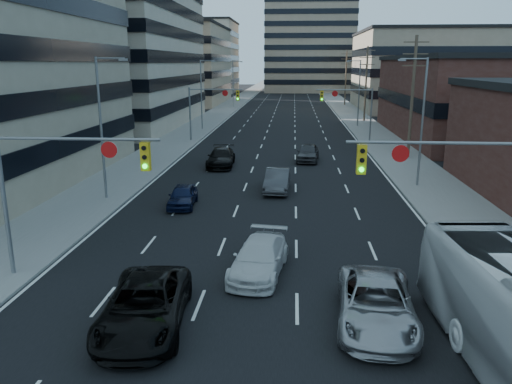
{
  "coord_description": "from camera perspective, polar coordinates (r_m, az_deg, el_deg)",
  "views": [
    {
      "loc": [
        1.53,
        -10.5,
        8.64
      ],
      "look_at": [
        -0.3,
        14.23,
        2.2
      ],
      "focal_mm": 35.0,
      "sensor_mm": 36.0,
      "label": 1
    }
  ],
  "objects": [
    {
      "name": "sidewalk_right",
      "position": [
        141.11,
        8.44,
        10.92
      ],
      "size": [
        5.0,
        300.0,
        0.15
      ],
      "primitive_type": "cube",
      "color": "slate",
      "rests_on": "ground"
    },
    {
      "name": "streetlight_left_mid",
      "position": [
        66.66,
        -6.14,
        11.39
      ],
      "size": [
        2.03,
        0.22,
        9.0
      ],
      "color": "slate",
      "rests_on": "ground"
    },
    {
      "name": "sedan_blue",
      "position": [
        31.15,
        -8.38,
        -0.44
      ],
      "size": [
        1.79,
        3.98,
        1.33
      ],
      "primitive_type": "imported",
      "rotation": [
        0.0,
        0.0,
        0.06
      ],
      "color": "black",
      "rests_on": "ground"
    },
    {
      "name": "streetlight_right_near",
      "position": [
        36.75,
        18.29,
        8.23
      ],
      "size": [
        2.03,
        0.22,
        9.0
      ],
      "color": "slate",
      "rests_on": "ground"
    },
    {
      "name": "bg_block_right",
      "position": [
        143.79,
        16.92,
        12.89
      ],
      "size": [
        22.0,
        22.0,
        12.0
      ],
      "primitive_type": "cube",
      "color": "gray",
      "rests_on": "ground"
    },
    {
      "name": "black_pickup",
      "position": [
        17.43,
        -12.6,
        -12.58
      ],
      "size": [
        3.12,
        5.89,
        1.58
      ],
      "primitive_type": "imported",
      "rotation": [
        0.0,
        0.0,
        0.09
      ],
      "color": "black",
      "rests_on": "ground"
    },
    {
      "name": "signal_near_left",
      "position": [
        21.01,
        -21.2,
        1.72
      ],
      "size": [
        6.59,
        0.33,
        6.0
      ],
      "color": "slate",
      "rests_on": "ground"
    },
    {
      "name": "storefront_right_mid",
      "position": [
        64.67,
        24.94,
        9.56
      ],
      "size": [
        20.0,
        30.0,
        9.0
      ],
      "primitive_type": "cube",
      "color": "#472119",
      "rests_on": "ground"
    },
    {
      "name": "bg_block_left",
      "position": [
        153.37,
        -7.1,
        14.95
      ],
      "size": [
        24.0,
        24.0,
        20.0
      ],
      "primitive_type": "cube",
      "color": "#ADA089",
      "rests_on": "ground"
    },
    {
      "name": "utility_pole_distant",
      "position": [
        107.07,
        10.22,
        12.8
      ],
      "size": [
        2.2,
        0.28,
        11.0
      ],
      "color": "#4C3D2D",
      "rests_on": "ground"
    },
    {
      "name": "road_surface",
      "position": [
        140.77,
        3.68,
        11.01
      ],
      "size": [
        18.0,
        300.0,
        0.02
      ],
      "primitive_type": "cube",
      "color": "black",
      "rests_on": "ground"
    },
    {
      "name": "sedan_grey_right",
      "position": [
        45.37,
        5.94,
        4.52
      ],
      "size": [
        2.28,
        4.8,
        1.58
      ],
      "primitive_type": "imported",
      "rotation": [
        0.0,
        0.0,
        -0.09
      ],
      "color": "#313133",
      "rests_on": "ground"
    },
    {
      "name": "sedan_black_far",
      "position": [
        42.87,
        -4.02,
        3.95
      ],
      "size": [
        2.38,
        5.44,
        1.55
      ],
      "primitive_type": "imported",
      "rotation": [
        0.0,
        0.0,
        0.04
      ],
      "color": "black",
      "rests_on": "ground"
    },
    {
      "name": "office_left_mid",
      "position": [
        76.24,
        -18.67,
        17.86
      ],
      "size": [
        26.0,
        34.0,
        28.0
      ],
      "primitive_type": "cube",
      "color": "#ADA089",
      "rests_on": "ground"
    },
    {
      "name": "streetlight_right_far",
      "position": [
        71.14,
        11.58,
        11.37
      ],
      "size": [
        2.03,
        0.22,
        9.0
      ],
      "color": "slate",
      "rests_on": "ground"
    },
    {
      "name": "signal_far_left",
      "position": [
        56.42,
        -5.25,
        10.08
      ],
      "size": [
        6.09,
        0.33,
        6.0
      ],
      "color": "slate",
      "rests_on": "ground"
    },
    {
      "name": "sidewalk_left",
      "position": [
        141.36,
        -1.07,
        11.08
      ],
      "size": [
        5.0,
        300.0,
        0.15
      ],
      "primitive_type": "cube",
      "color": "slate",
      "rests_on": "ground"
    },
    {
      "name": "sedan_grey_center",
      "position": [
        34.52,
        2.46,
        1.35
      ],
      "size": [
        1.79,
        4.68,
        1.52
      ],
      "primitive_type": "imported",
      "rotation": [
        0.0,
        0.0,
        -0.04
      ],
      "color": "#3A393C",
      "rests_on": "ground"
    },
    {
      "name": "streetlight_left_far",
      "position": [
        101.26,
        -2.55,
        12.51
      ],
      "size": [
        2.03,
        0.22,
        9.0
      ],
      "color": "slate",
      "rests_on": "ground"
    },
    {
      "name": "utility_pole_block",
      "position": [
        47.79,
        17.44,
        10.47
      ],
      "size": [
        2.2,
        0.28,
        11.0
      ],
      "color": "#4C3D2D",
      "rests_on": "ground"
    },
    {
      "name": "streetlight_left_near",
      "position": [
        32.92,
        -17.08,
        7.67
      ],
      "size": [
        2.03,
        0.22,
        9.0
      ],
      "color": "slate",
      "rests_on": "ground"
    },
    {
      "name": "silver_suv",
      "position": [
        17.71,
        13.55,
        -12.27
      ],
      "size": [
        2.99,
        5.7,
        1.53
      ],
      "primitive_type": "imported",
      "rotation": [
        0.0,
        0.0,
        -0.08
      ],
      "color": "#9C9DA1",
      "rests_on": "ground"
    },
    {
      "name": "utility_pole_midblock",
      "position": [
        77.29,
        12.46,
        12.1
      ],
      "size": [
        2.2,
        0.28,
        11.0
      ],
      "color": "#4C3D2D",
      "rests_on": "ground"
    },
    {
      "name": "signal_near_right",
      "position": [
        19.89,
        21.46,
        1.01
      ],
      "size": [
        6.59,
        0.33,
        6.0
      ],
      "color": "slate",
      "rests_on": "ground"
    },
    {
      "name": "office_left_far",
      "position": [
        113.41,
        -9.04,
        14.06
      ],
      "size": [
        20.0,
        30.0,
        16.0
      ],
      "primitive_type": "cube",
      "color": "gray",
      "rests_on": "ground"
    },
    {
      "name": "white_van",
      "position": [
        21.09,
        0.37,
        -7.52
      ],
      "size": [
        2.62,
        5.12,
        1.42
      ],
      "primitive_type": "imported",
      "rotation": [
        0.0,
        0.0,
        -0.13
      ],
      "color": "silver",
      "rests_on": "ground"
    },
    {
      "name": "signal_far_right",
      "position": [
        56.0,
        10.7,
        9.86
      ],
      "size": [
        6.09,
        0.33,
        6.0
      ],
      "color": "slate",
      "rests_on": "ground"
    },
    {
      "name": "office_right_far",
      "position": [
        101.27,
        18.12,
        12.93
      ],
      "size": [
        22.0,
        28.0,
        14.0
      ],
      "primitive_type": "cube",
      "color": "gray",
      "rests_on": "ground"
    }
  ]
}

